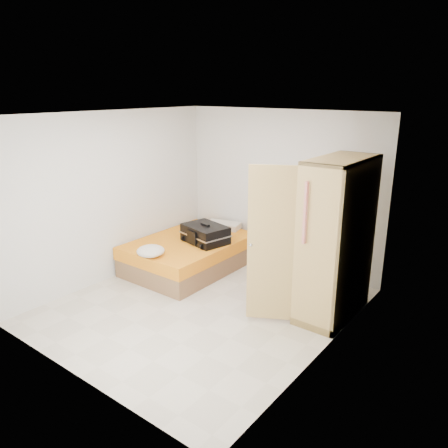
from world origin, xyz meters
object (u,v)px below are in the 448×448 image
Objects in this scene: person at (285,242)px; round_cushion at (151,251)px; wardrobe at (331,244)px; suitcase at (205,234)px; bed at (189,254)px.

round_cushion is (-1.90, -0.67, -0.36)m from person.
round_cushion is at bearing -161.44° from wardrobe.
wardrobe is 2.64m from round_cushion.
wardrobe is 5.04× the size of round_cushion.
person is at bearing -164.31° from wardrobe.
suitcase is (-1.65, 0.30, -0.30)m from person.
suitcase is (0.28, 0.08, 0.39)m from bed.
wardrobe is at bearing 9.50° from suitcase.
wardrobe is at bearing 18.56° from round_cushion.
suitcase reaches higher than bed.
wardrobe is at bearing -1.33° from bed.
bed is at bearing 178.67° from wardrobe.
bed is 2.61m from wardrobe.
person is 1.71m from suitcase.
person is at bearing -6.46° from bed.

